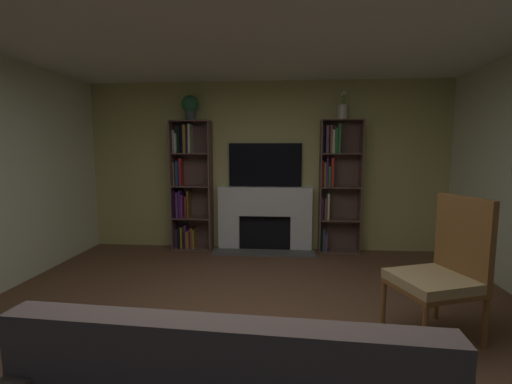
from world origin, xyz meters
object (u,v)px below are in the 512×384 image
at_px(tv, 265,165).
at_px(coffee_table, 237,357).
at_px(fireplace, 265,218).
at_px(bookshelf_right, 335,183).
at_px(potted_plant, 190,106).
at_px(vase_with_flowers, 342,111).
at_px(armchair, 444,269).
at_px(bookshelf_left, 188,187).

xyz_separation_m(tv, coffee_table, (0.03, -3.54, -1.02)).
bearing_deg(tv, fireplace, -90.00).
bearing_deg(bookshelf_right, fireplace, -179.73).
height_order(bookshelf_right, potted_plant, potted_plant).
xyz_separation_m(fireplace, vase_with_flowers, (1.15, -0.05, 1.63)).
height_order(fireplace, bookshelf_right, bookshelf_right).
xyz_separation_m(bookshelf_right, vase_with_flowers, (0.07, -0.05, 1.07)).
relative_size(tv, armchair, 0.95).
xyz_separation_m(bookshelf_right, coffee_table, (-1.04, -3.47, -0.75)).
relative_size(bookshelf_right, coffee_table, 2.58).
xyz_separation_m(fireplace, armchair, (1.65, -2.49, 0.07)).
distance_m(tv, coffee_table, 3.68).
bearing_deg(coffee_table, tv, 90.53).
xyz_separation_m(bookshelf_left, bookshelf_right, (2.30, 0.02, 0.09)).
height_order(fireplace, potted_plant, potted_plant).
bearing_deg(potted_plant, vase_with_flowers, 0.02).
bearing_deg(armchair, bookshelf_left, 139.22).
distance_m(bookshelf_left, potted_plant, 1.26).
relative_size(bookshelf_right, potted_plant, 5.31).
bearing_deg(fireplace, coffee_table, -89.46).
xyz_separation_m(armchair, coffee_table, (-1.62, -0.98, -0.27)).
bearing_deg(tv, armchair, -57.19).
height_order(bookshelf_left, armchair, bookshelf_left).
relative_size(tv, bookshelf_left, 0.56).
height_order(bookshelf_left, potted_plant, potted_plant).
xyz_separation_m(potted_plant, armchair, (2.80, -2.44, -1.66)).
bearing_deg(potted_plant, bookshelf_right, 1.42).
distance_m(bookshelf_right, potted_plant, 2.52).
relative_size(bookshelf_left, armchair, 1.70).
distance_m(tv, armchair, 3.13).
relative_size(fireplace, tv, 1.38).
distance_m(fireplace, bookshelf_right, 1.21).
height_order(fireplace, vase_with_flowers, vase_with_flowers).
bearing_deg(tv, bookshelf_left, -176.19).
bearing_deg(fireplace, armchair, -56.46).
bearing_deg(bookshelf_left, fireplace, 0.55).
height_order(fireplace, tv, tv).
relative_size(bookshelf_left, potted_plant, 5.31).
distance_m(fireplace, potted_plant, 2.08).
bearing_deg(armchair, coffee_table, -148.70).
bearing_deg(coffee_table, bookshelf_left, 109.93).
relative_size(fireplace, potted_plant, 4.10).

